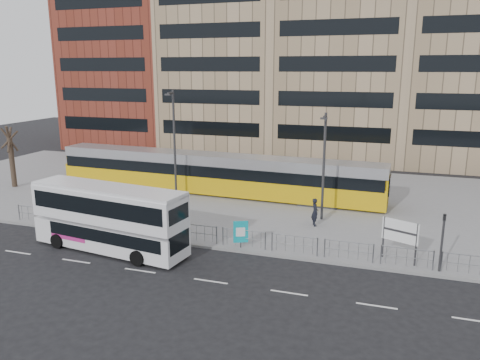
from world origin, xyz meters
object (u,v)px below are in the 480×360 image
(ad_panel, at_px, (241,232))
(traffic_light_west, at_px, (95,200))
(lamp_post_west, at_px, (174,141))
(lamp_post_east, at_px, (324,162))
(tram, at_px, (213,174))
(station_sign, at_px, (400,233))
(bare_tree, at_px, (8,124))
(traffic_light_east, at_px, (443,235))
(double_decker_bus, at_px, (109,216))
(pedestrian, at_px, (315,212))

(ad_panel, height_order, traffic_light_west, traffic_light_west)
(ad_panel, bearing_deg, lamp_post_west, 110.09)
(traffic_light_west, xyz_separation_m, lamp_post_east, (13.57, 6.67, 2.08))
(tram, height_order, lamp_post_east, lamp_post_east)
(station_sign, xyz_separation_m, lamp_post_east, (-5.06, 5.96, 2.44))
(ad_panel, distance_m, bare_tree, 25.16)
(ad_panel, height_order, traffic_light_east, traffic_light_east)
(traffic_light_east, bearing_deg, double_decker_bus, -161.55)
(station_sign, xyz_separation_m, lamp_post_west, (-17.00, 7.63, 3.07))
(station_sign, distance_m, traffic_light_east, 2.17)
(traffic_light_east, bearing_deg, pedestrian, 155.18)
(pedestrian, xyz_separation_m, lamp_post_west, (-11.70, 3.14, 3.74))
(pedestrian, bearing_deg, tram, 34.20)
(double_decker_bus, relative_size, pedestrian, 5.24)
(station_sign, bearing_deg, ad_panel, -151.81)
(tram, height_order, lamp_post_west, lamp_post_west)
(tram, height_order, ad_panel, tram)
(station_sign, bearing_deg, traffic_light_west, -154.91)
(station_sign, xyz_separation_m, bare_tree, (-32.32, 6.71, 3.91))
(tram, distance_m, lamp_post_west, 4.53)
(traffic_light_west, bearing_deg, bare_tree, 157.35)
(double_decker_bus, distance_m, pedestrian, 13.19)
(station_sign, xyz_separation_m, traffic_light_east, (2.02, -0.71, 0.37))
(tram, xyz_separation_m, ad_panel, (6.05, -11.01, -0.71))
(double_decker_bus, xyz_separation_m, bare_tree, (-16.35, 9.91, 3.59))
(traffic_light_east, xyz_separation_m, bare_tree, (-34.34, 7.41, 3.54))
(double_decker_bus, xyz_separation_m, station_sign, (15.97, 3.21, -0.32))
(station_sign, relative_size, traffic_light_west, 0.75)
(pedestrian, xyz_separation_m, traffic_light_west, (-13.33, -5.19, 1.04))
(traffic_light_east, bearing_deg, tram, 157.57)
(bare_tree, bearing_deg, traffic_light_east, -12.18)
(tram, relative_size, pedestrian, 15.02)
(traffic_light_west, xyz_separation_m, bare_tree, (-13.69, 7.41, 3.54))
(tram, bearing_deg, bare_tree, -166.58)
(traffic_light_east, bearing_deg, bare_tree, 178.36)
(pedestrian, distance_m, bare_tree, 27.50)
(bare_tree, bearing_deg, lamp_post_west, 3.45)
(bare_tree, bearing_deg, ad_panel, -17.68)
(traffic_light_west, relative_size, bare_tree, 0.42)
(tram, distance_m, bare_tree, 18.28)
(station_sign, xyz_separation_m, ad_panel, (-8.75, -0.81, -0.65))
(pedestrian, relative_size, lamp_post_west, 0.22)
(tram, xyz_separation_m, lamp_post_east, (9.73, -4.24, 2.39))
(double_decker_bus, height_order, lamp_post_west, lamp_post_west)
(traffic_light_west, bearing_deg, pedestrian, 27.06)
(bare_tree, bearing_deg, station_sign, -11.72)
(traffic_light_west, height_order, bare_tree, bare_tree)
(pedestrian, height_order, lamp_post_east, lamp_post_east)
(station_sign, bearing_deg, pedestrian, 162.64)
(double_decker_bus, xyz_separation_m, lamp_post_east, (10.91, 9.17, 2.12))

